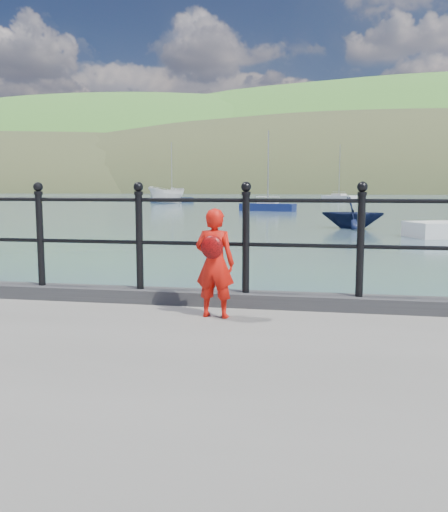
% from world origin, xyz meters
% --- Properties ---
extents(ground, '(600.00, 600.00, 0.00)m').
position_xyz_m(ground, '(0.00, 0.00, 0.00)').
color(ground, '#2D4251').
rests_on(ground, ground).
extents(kerb, '(60.00, 0.30, 0.15)m').
position_xyz_m(kerb, '(0.00, -0.15, 1.07)').
color(kerb, '#28282B').
rests_on(kerb, quay).
extents(railing, '(18.11, 0.11, 1.20)m').
position_xyz_m(railing, '(0.00, -0.15, 1.82)').
color(railing, black).
rests_on(railing, kerb).
extents(far_shore, '(830.00, 200.00, 156.00)m').
position_xyz_m(far_shore, '(38.34, 239.41, -22.57)').
color(far_shore, '#333A21').
rests_on(far_shore, ground).
extents(child, '(0.42, 0.33, 1.09)m').
position_xyz_m(child, '(0.37, -0.71, 1.55)').
color(child, red).
rests_on(child, quay).
extents(launch_white, '(5.09, 6.14, 2.28)m').
position_xyz_m(launch_white, '(-18.89, 62.95, 1.14)').
color(launch_white, silver).
rests_on(launch_white, ground).
extents(launch_navy, '(3.48, 3.07, 1.72)m').
position_xyz_m(launch_navy, '(2.97, 24.38, 0.86)').
color(launch_navy, black).
rests_on(launch_navy, ground).
extents(sailboat_port, '(5.35, 2.75, 7.54)m').
position_xyz_m(sailboat_port, '(-3.72, 44.47, 0.34)').
color(sailboat_port, navy).
rests_on(sailboat_port, ground).
extents(sailboat_deep, '(6.04, 5.94, 9.59)m').
position_xyz_m(sailboat_deep, '(3.92, 90.75, 0.34)').
color(sailboat_deep, silver).
rests_on(sailboat_deep, ground).
extents(sailboat_left, '(6.35, 3.50, 8.62)m').
position_xyz_m(sailboat_left, '(-20.02, 69.36, 0.34)').
color(sailboat_left, '#0E1932').
rests_on(sailboat_left, ground).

